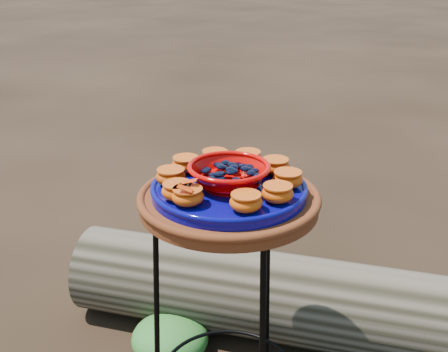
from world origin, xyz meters
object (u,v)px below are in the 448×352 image
Objects in this scene: terracotta_saucer at (229,202)px; red_bowl at (229,176)px; plant_stand at (228,319)px; driftwood_log at (307,302)px; cobalt_plate at (229,190)px.

red_bowl is (0.00, 0.00, 0.07)m from terracotta_saucer.
red_bowl is (0.00, 0.00, 0.44)m from plant_stand.
plant_stand reaches higher than driftwood_log.
red_bowl reaches higher than driftwood_log.
plant_stand is 3.53× the size of red_bowl.
terracotta_saucer is 0.27× the size of driftwood_log.
driftwood_log is at bearing 87.13° from plant_stand.
plant_stand is 1.51× the size of terracotta_saucer.
terracotta_saucer is 0.72m from driftwood_log.
red_bowl reaches higher than plant_stand.
plant_stand is 0.41× the size of driftwood_log.
cobalt_plate is 0.74m from driftwood_log.
cobalt_plate is (0.00, 0.00, 0.40)m from plant_stand.
driftwood_log is (0.02, 0.45, -0.56)m from terracotta_saucer.
terracotta_saucer is 0.07m from red_bowl.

